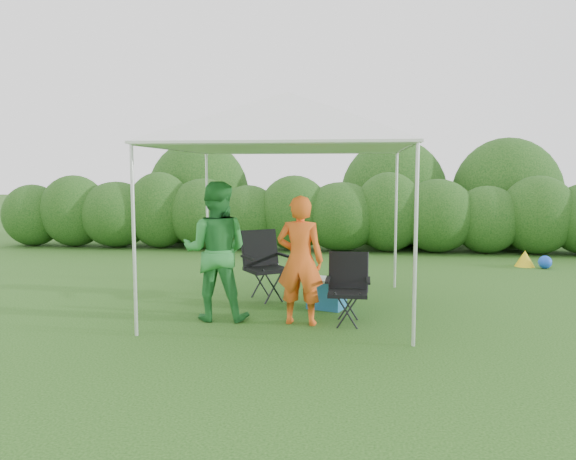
# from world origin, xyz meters

# --- Properties ---
(ground) EXTENTS (70.00, 70.00, 0.00)m
(ground) POSITION_xyz_m (0.00, 0.00, 0.00)
(ground) COLOR #305F1E
(hedge) EXTENTS (15.46, 1.53, 1.80)m
(hedge) POSITION_xyz_m (0.09, 6.00, 0.83)
(hedge) COLOR #275119
(hedge) RESTS_ON ground
(canopy) EXTENTS (3.10, 3.10, 2.83)m
(canopy) POSITION_xyz_m (0.00, 0.50, 2.46)
(canopy) COLOR silver
(canopy) RESTS_ON ground
(chair_right) EXTENTS (0.53, 0.48, 0.84)m
(chair_right) POSITION_xyz_m (0.81, -0.15, 0.48)
(chair_right) COLOR black
(chair_right) RESTS_ON ground
(chair_left) EXTENTS (0.77, 0.76, 0.97)m
(chair_left) POSITION_xyz_m (-0.41, 0.99, 0.55)
(chair_left) COLOR black
(chair_left) RESTS_ON ground
(man) EXTENTS (0.59, 0.42, 1.53)m
(man) POSITION_xyz_m (0.24, -0.29, 0.77)
(man) COLOR #F3591B
(man) RESTS_ON ground
(woman) EXTENTS (0.85, 0.68, 1.69)m
(woman) POSITION_xyz_m (-0.80, -0.19, 0.84)
(woman) COLOR #2C8839
(woman) RESTS_ON ground
(cooler) EXTENTS (0.57, 0.49, 0.40)m
(cooler) POSITION_xyz_m (0.52, 0.51, 0.20)
(cooler) COLOR #21659A
(cooler) RESTS_ON ground
(bottle) EXTENTS (0.06, 0.06, 0.24)m
(bottle) POSITION_xyz_m (0.58, 0.47, 0.52)
(bottle) COLOR #592D0C
(bottle) RESTS_ON cooler
(lawn_toy) EXTENTS (0.61, 0.51, 0.31)m
(lawn_toy) POSITION_xyz_m (4.18, 4.23, 0.15)
(lawn_toy) COLOR yellow
(lawn_toy) RESTS_ON ground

